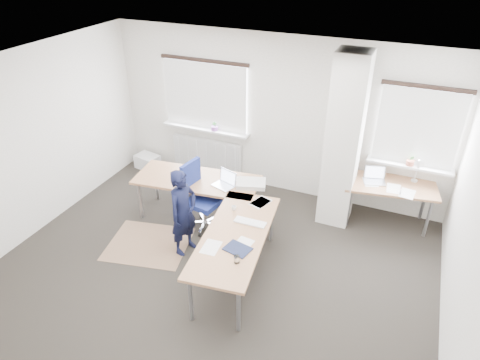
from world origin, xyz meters
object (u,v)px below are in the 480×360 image
at_px(person, 183,213).
at_px(desk_side, 391,186).
at_px(desk_main, 218,206).
at_px(task_chair, 203,210).

bearing_deg(person, desk_side, -40.72).
height_order(desk_main, person, person).
xyz_separation_m(desk_side, task_chair, (-2.70, -1.27, -0.37)).
distance_m(desk_side, task_chair, 3.01).
bearing_deg(task_chair, desk_side, 35.22).
relative_size(desk_main, task_chair, 2.41).
relative_size(desk_main, person, 2.00).
height_order(desk_side, task_chair, desk_side).
bearing_deg(task_chair, desk_main, -25.82).
xyz_separation_m(task_chair, person, (0.04, -0.64, 0.36)).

